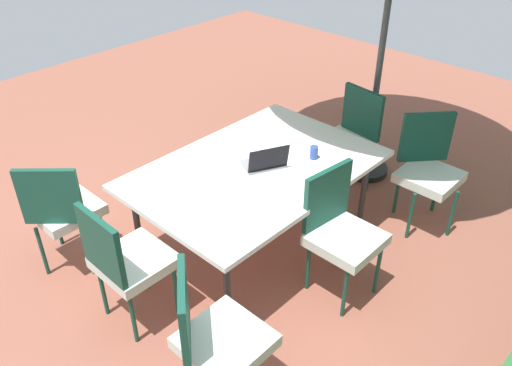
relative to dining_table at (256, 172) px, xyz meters
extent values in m
cube|color=#935442|center=(0.00, 0.00, -0.71)|extent=(10.00, 10.00, 0.02)
cube|color=white|center=(0.00, 0.00, 0.02)|extent=(1.92, 1.30, 0.04)
cylinder|color=#333333|center=(-0.81, -0.50, -0.35)|extent=(0.05, 0.05, 0.70)
cylinder|color=#333333|center=(0.81, -0.50, -0.35)|extent=(0.05, 0.05, 0.70)
cylinder|color=#333333|center=(-0.81, 0.50, -0.35)|extent=(0.05, 0.05, 0.70)
cylinder|color=#333333|center=(0.81, 0.50, -0.35)|extent=(0.05, 0.05, 0.70)
cylinder|color=#4C4C4C|center=(-1.57, 0.06, 0.59)|extent=(0.06, 0.06, 2.56)
cylinder|color=black|center=(-1.57, 0.06, -0.67)|extent=(0.44, 0.44, 0.06)
cube|color=silver|center=(1.19, 0.88, -0.21)|extent=(0.46, 0.46, 0.08)
cube|color=#144738|center=(1.35, 0.75, 0.06)|extent=(0.31, 0.36, 0.45)
cylinder|color=#144738|center=(0.94, 0.86, -0.47)|extent=(0.03, 0.03, 0.45)
cylinder|color=#144738|center=(1.22, 0.63, -0.47)|extent=(0.03, 0.03, 0.45)
cube|color=silver|center=(-1.14, 0.05, -0.21)|extent=(0.46, 0.46, 0.08)
cube|color=#144738|center=(-1.35, 0.08, 0.06)|extent=(0.10, 0.44, 0.45)
cylinder|color=#144738|center=(-0.98, -0.15, -0.47)|extent=(0.03, 0.03, 0.45)
cylinder|color=#144738|center=(-0.94, 0.20, -0.47)|extent=(0.03, 0.03, 0.45)
cylinder|color=#144738|center=(-1.34, -0.11, -0.47)|extent=(0.03, 0.03, 0.45)
cylinder|color=#144738|center=(-1.30, 0.25, -0.47)|extent=(0.03, 0.03, 0.45)
cube|color=silver|center=(-1.18, 0.89, -0.21)|extent=(0.46, 0.46, 0.08)
cube|color=#144738|center=(-1.32, 0.73, 0.06)|extent=(0.35, 0.32, 0.45)
cylinder|color=#144738|center=(-0.92, 0.91, -0.47)|extent=(0.03, 0.03, 0.45)
cylinder|color=#144738|center=(-1.19, 1.15, -0.47)|extent=(0.03, 0.03, 0.45)
cylinder|color=#144738|center=(-1.16, 0.64, -0.47)|extent=(0.03, 0.03, 0.45)
cylinder|color=#144738|center=(-1.43, 0.88, -0.47)|extent=(0.03, 0.03, 0.45)
cube|color=silver|center=(1.14, -0.05, -0.21)|extent=(0.46, 0.46, 0.08)
cube|color=#144738|center=(1.35, -0.05, 0.06)|extent=(0.04, 0.44, 0.45)
cylinder|color=#144738|center=(0.97, 0.14, -0.47)|extent=(0.03, 0.03, 0.45)
cylinder|color=#144738|center=(0.96, -0.22, -0.47)|extent=(0.03, 0.03, 0.45)
cylinder|color=#144738|center=(1.33, 0.13, -0.47)|extent=(0.03, 0.03, 0.45)
cylinder|color=#144738|center=(1.32, -0.23, -0.47)|extent=(0.03, 0.03, 0.45)
cube|color=silver|center=(-0.02, 0.86, -0.21)|extent=(0.46, 0.46, 0.08)
cube|color=#144738|center=(-0.04, 0.65, 0.06)|extent=(0.44, 0.09, 0.45)
cylinder|color=#144738|center=(0.18, 1.02, -0.47)|extent=(0.03, 0.03, 0.45)
cylinder|color=#144738|center=(-0.18, 1.06, -0.47)|extent=(0.03, 0.03, 0.45)
cylinder|color=#144738|center=(0.14, 0.66, -0.47)|extent=(0.03, 0.03, 0.45)
cylinder|color=#144738|center=(-0.22, 0.70, -0.47)|extent=(0.03, 0.03, 0.45)
cube|color=silver|center=(1.15, -0.92, -0.21)|extent=(0.46, 0.46, 0.08)
cube|color=#144738|center=(1.30, -0.77, 0.06)|extent=(0.33, 0.34, 0.45)
cylinder|color=#144738|center=(0.90, -0.91, -0.47)|extent=(0.03, 0.03, 0.45)
cylinder|color=#144738|center=(1.15, -1.17, -0.47)|extent=(0.03, 0.03, 0.45)
cylinder|color=#144738|center=(1.16, -0.66, -0.47)|extent=(0.03, 0.03, 0.45)
cylinder|color=#144738|center=(1.41, -0.92, -0.47)|extent=(0.03, 0.03, 0.45)
cube|color=gray|center=(-0.06, 0.02, 0.05)|extent=(0.38, 0.34, 0.02)
cube|color=black|center=(-0.01, 0.12, 0.16)|extent=(0.31, 0.18, 0.20)
cylinder|color=#334C99|center=(-0.41, 0.24, 0.10)|extent=(0.06, 0.06, 0.11)
camera|label=1|loc=(2.51, 2.36, 2.18)|focal=36.85mm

